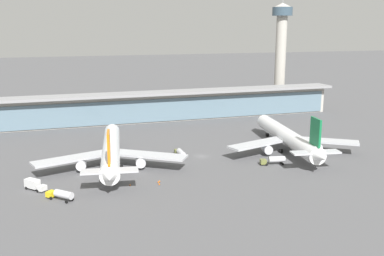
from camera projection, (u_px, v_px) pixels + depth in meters
The scene contains 14 objects.
ground_plane at pixel (202, 156), 165.28m from camera, with size 1200.00×1200.00×0.00m, color #515154.
airliner_left_stand at pixel (111, 151), 151.88m from camera, with size 50.81×66.68×17.79m.
airliner_centre_stand at pixel (288, 137), 170.74m from camera, with size 50.81×66.68×17.79m.
service_truck_near_nose_white at pixel (34, 184), 130.85m from camera, with size 6.56×6.99×3.10m.
service_truck_under_wing_olive at pixel (274, 160), 154.84m from camera, with size 8.88×4.10×2.95m.
service_truck_mid_apron_olive at pixel (180, 153), 163.84m from camera, with size 2.62×8.64×2.95m.
service_truck_by_tail_yellow at pixel (61, 194), 123.04m from camera, with size 7.64×7.70×2.95m.
terminal_building at pixel (159, 106), 225.02m from camera, with size 191.52×12.80×15.20m.
control_tower at pixel (281, 45), 267.79m from camera, with size 12.00×12.00×65.60m.
safety_cone_alpha at pixel (159, 181), 137.80m from camera, with size 0.62×0.62×0.70m.
safety_cone_bravo at pixel (159, 184), 135.29m from camera, with size 0.62×0.62×0.70m.
safety_cone_charlie at pixel (158, 182), 137.05m from camera, with size 0.62×0.62×0.70m.
safety_cone_delta at pixel (130, 185), 134.60m from camera, with size 0.62×0.62×0.70m.
safety_cone_echo at pixel (67, 193), 128.05m from camera, with size 0.62×0.62×0.70m.
Camera 1 is at (-51.95, -150.14, 46.91)m, focal length 41.74 mm.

